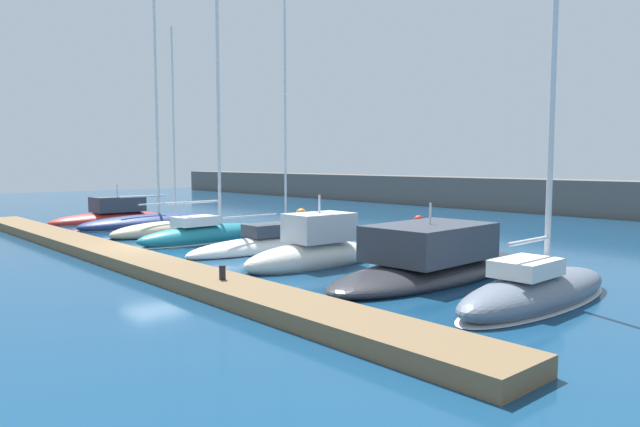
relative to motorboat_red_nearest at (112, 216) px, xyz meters
The scene contains 14 objects.
ground_plane 15.86m from the motorboat_red_nearest, 15.46° to the right, with size 120.00×120.00×0.00m, color navy.
dock_pier 16.44m from the motorboat_red_nearest, 21.57° to the right, with size 37.38×1.93×0.46m, color brown.
breakwater_seawall 33.14m from the motorboat_red_nearest, 62.52° to the left, with size 108.00×3.83×2.68m, color #5B5651.
motorboat_red_nearest is the anchor object (origin of this frame).
sailboat_navy_second 4.60m from the motorboat_red_nearest, 11.15° to the left, with size 2.94×9.70×16.74m.
sailboat_sand_third 9.07m from the motorboat_red_nearest, ahead, with size 2.28×6.56×11.80m.
sailboat_teal_fourth 13.08m from the motorboat_red_nearest, ahead, with size 2.30×7.95×12.50m.
sailboat_white_fifth 17.51m from the motorboat_red_nearest, ahead, with size 2.17×8.11×15.80m.
motorboat_ivory_sixth 21.92m from the motorboat_red_nearest, ahead, with size 2.16×6.20×3.13m.
motorboat_charcoal_seventh 26.42m from the motorboat_red_nearest, ahead, with size 3.82×10.55×2.95m.
sailboat_slate_eighth 30.78m from the motorboat_red_nearest, ahead, with size 2.32×7.68×15.65m.
mooring_buoy_orange 14.08m from the motorboat_red_nearest, 74.10° to the left, with size 0.87×0.87×0.87m, color orange.
mooring_buoy_red 21.10m from the motorboat_red_nearest, 51.54° to the left, with size 0.70×0.70×0.70m, color red.
dock_bollard 24.56m from the motorboat_red_nearest, 14.24° to the right, with size 0.20×0.20×0.44m, color black.
Camera 1 is at (23.71, -11.20, 4.04)m, focal length 32.76 mm.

